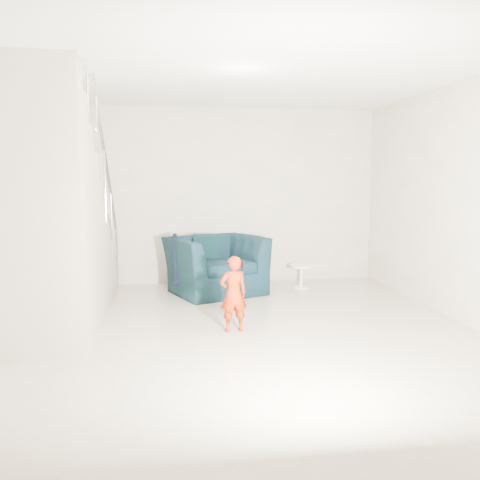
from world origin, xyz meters
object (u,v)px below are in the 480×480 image
Objects in this scene: staircase at (51,242)px; side_table at (301,272)px; armchair at (216,265)px; toddler at (233,294)px.

side_table is at bearing 26.00° from staircase.
armchair is 1.87m from toddler.
armchair is 2.46m from staircase.
armchair is at bearing -174.86° from side_table.
armchair is 3.45× the size of side_table.
toddler reaches higher than side_table.
staircase is (-1.91, -1.45, 0.55)m from armchair.
staircase reaches higher than armchair.
toddler is 2.04m from staircase.
armchair is at bearing 37.05° from staircase.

